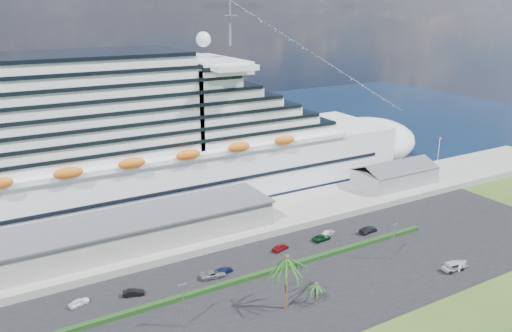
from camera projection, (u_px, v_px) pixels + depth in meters
ground at (343, 304)px, 91.97m from camera, size 420.00×420.00×0.00m
asphalt_lot at (308, 277)px, 101.04m from camera, size 140.00×38.00×0.12m
wharf at (241, 222)px, 124.75m from camera, size 240.00×20.00×1.80m
water at (135, 143)px, 199.39m from camera, size 420.00×160.00×0.02m
cruise_ship at (124, 150)px, 129.57m from camera, size 191.00×38.00×54.00m
terminal_building at (142, 228)px, 111.67m from camera, size 61.00×15.00×6.30m
port_shed at (395, 175)px, 148.26m from camera, size 24.00×12.31×7.37m
flagpole at (438, 154)px, 155.61m from camera, size 1.08×0.16×12.00m
hedge at (262, 274)px, 101.23m from camera, size 88.00×1.10×0.90m
lamp_post_left at (183, 300)px, 83.71m from camera, size 1.60×0.35×8.27m
lamp_post_right at (394, 237)px, 106.40m from camera, size 1.60×0.35×8.27m
palm_tall at (287, 263)px, 87.73m from camera, size 8.82×8.82×11.13m
palm_short at (316, 287)px, 90.79m from camera, size 3.53×3.53×4.56m
parked_car_0 at (79, 302)px, 91.15m from camera, size 4.12×2.76×1.30m
parked_car_1 at (133, 293)px, 94.18m from camera, size 4.23×2.43×1.32m
parked_car_2 at (213, 274)px, 100.51m from camera, size 5.42×3.14×1.42m
parked_car_3 at (223, 271)px, 102.15m from camera, size 4.37×2.22×1.21m
parked_car_4 at (280, 247)px, 111.75m from camera, size 4.60×2.87×1.46m
parked_car_5 at (328, 233)px, 118.99m from camera, size 4.16×2.53×1.30m
parked_car_6 at (321, 238)px, 116.55m from camera, size 4.85×2.49×1.31m
parked_car_7 at (368, 230)px, 120.48m from camera, size 5.35×2.65×1.49m
pickup_truck at (453, 266)px, 103.10m from camera, size 5.26×2.22×1.82m
boat_trailer at (458, 264)px, 103.38m from camera, size 6.25×3.97×1.81m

